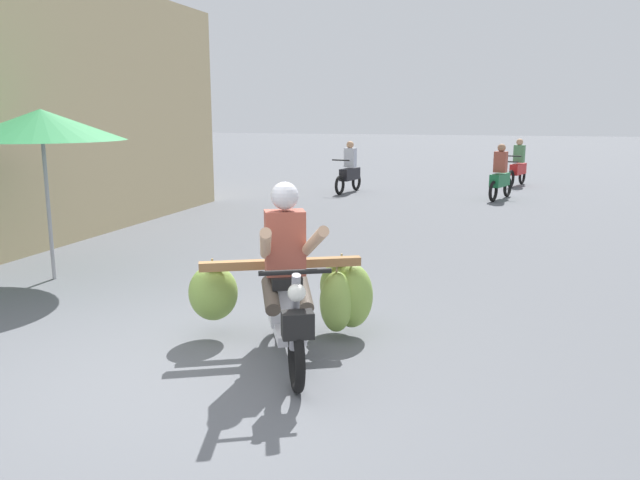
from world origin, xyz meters
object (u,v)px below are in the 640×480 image
at_px(motorbike_main_loaded, 296,290).
at_px(motorbike_distant_ahead_right, 500,177).
at_px(market_umbrella_near_shop, 41,125).
at_px(motorbike_distant_ahead_left, 349,172).
at_px(motorbike_distant_far_ahead, 518,167).

distance_m(motorbike_main_loaded, motorbike_distant_ahead_right, 11.20).
relative_size(motorbike_distant_ahead_right, market_umbrella_near_shop, 0.71).
relative_size(motorbike_distant_ahead_left, motorbike_distant_ahead_right, 1.02).
distance_m(motorbike_distant_ahead_left, market_umbrella_near_shop, 10.30).
xyz_separation_m(motorbike_distant_ahead_left, market_umbrella_near_shop, (-1.50, -10.08, 1.43)).
relative_size(motorbike_distant_ahead_left, motorbike_distant_far_ahead, 1.03).
height_order(motorbike_distant_ahead_right, market_umbrella_near_shop, market_umbrella_near_shop).
bearing_deg(motorbike_distant_ahead_left, motorbike_distant_ahead_right, -5.33).
bearing_deg(motorbike_distant_ahead_right, motorbike_distant_ahead_left, 174.67).
bearing_deg(market_umbrella_near_shop, motorbike_distant_ahead_right, 60.53).
bearing_deg(motorbike_distant_far_ahead, motorbike_main_loaded, -98.30).
xyz_separation_m(motorbike_distant_ahead_right, market_umbrella_near_shop, (-5.49, -9.71, 1.43)).
bearing_deg(motorbike_main_loaded, motorbike_distant_far_ahead, 81.70).
xyz_separation_m(motorbike_distant_ahead_left, motorbike_distant_ahead_right, (3.99, -0.37, 0.00)).
height_order(motorbike_main_loaded, motorbike_distant_far_ahead, motorbike_main_loaded).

